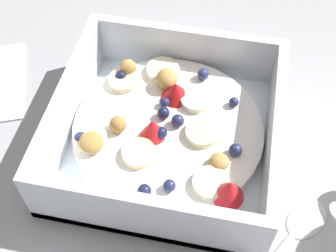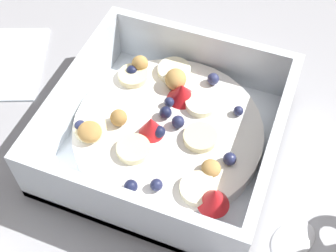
{
  "view_description": "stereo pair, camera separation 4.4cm",
  "coord_description": "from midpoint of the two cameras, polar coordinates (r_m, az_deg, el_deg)",
  "views": [
    {
      "loc": [
        -0.07,
        0.25,
        0.38
      ],
      "look_at": [
        -0.02,
        -0.01,
        0.03
      ],
      "focal_mm": 48.09,
      "sensor_mm": 36.0,
      "label": 1
    },
    {
      "loc": [
        -0.12,
        0.24,
        0.38
      ],
      "look_at": [
        -0.02,
        -0.01,
        0.03
      ],
      "focal_mm": 48.09,
      "sensor_mm": 36.0,
      "label": 2
    }
  ],
  "objects": [
    {
      "name": "fruit_bowl",
      "position": [
        0.45,
        -2.84,
        -0.82
      ],
      "size": [
        0.21,
        0.21,
        0.07
      ],
      "color": "white",
      "rests_on": "ground"
    },
    {
      "name": "ground_plane",
      "position": [
        0.46,
        -5.49,
        -3.28
      ],
      "size": [
        2.4,
        2.4,
        0.0
      ],
      "primitive_type": "plane",
      "color": "#9E9EA3"
    },
    {
      "name": "spoon",
      "position": [
        0.42,
        12.37,
        -13.84
      ],
      "size": [
        0.11,
        0.16,
        0.01
      ],
      "color": "silver",
      "rests_on": "ground"
    }
  ]
}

